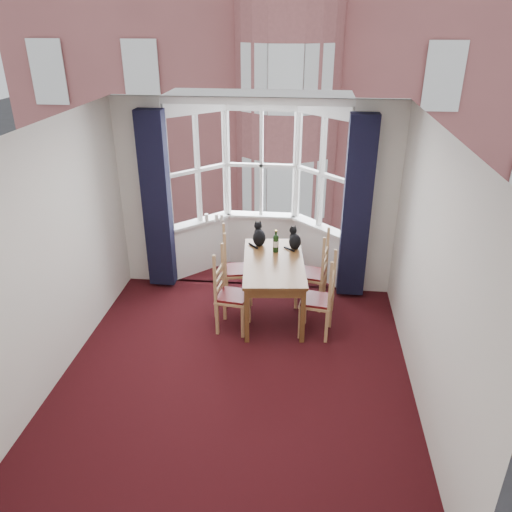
# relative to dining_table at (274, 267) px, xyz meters

# --- Properties ---
(floor) EXTENTS (4.50, 4.50, 0.00)m
(floor) POSITION_rel_dining_table_xyz_m (-0.33, -1.43, -0.71)
(floor) COLOR black
(floor) RESTS_ON ground
(ceiling) EXTENTS (4.50, 4.50, 0.00)m
(ceiling) POSITION_rel_dining_table_xyz_m (-0.33, -1.43, 2.09)
(ceiling) COLOR white
(ceiling) RESTS_ON floor
(wall_left) EXTENTS (0.00, 4.50, 4.50)m
(wall_left) POSITION_rel_dining_table_xyz_m (-2.33, -1.43, 0.69)
(wall_left) COLOR silver
(wall_left) RESTS_ON floor
(wall_right) EXTENTS (0.00, 4.50, 4.50)m
(wall_right) POSITION_rel_dining_table_xyz_m (1.67, -1.43, 0.69)
(wall_right) COLOR silver
(wall_right) RESTS_ON floor
(wall_near) EXTENTS (4.00, 0.00, 4.00)m
(wall_near) POSITION_rel_dining_table_xyz_m (-0.33, -3.68, 0.69)
(wall_near) COLOR silver
(wall_near) RESTS_ON floor
(wall_back_pier_left) EXTENTS (0.70, 0.12, 2.80)m
(wall_back_pier_left) POSITION_rel_dining_table_xyz_m (-1.98, 0.82, 0.69)
(wall_back_pier_left) COLOR silver
(wall_back_pier_left) RESTS_ON floor
(wall_back_pier_right) EXTENTS (0.70, 0.12, 2.80)m
(wall_back_pier_right) POSITION_rel_dining_table_xyz_m (1.32, 0.82, 0.69)
(wall_back_pier_right) COLOR silver
(wall_back_pier_right) RESTS_ON floor
(bay_window) EXTENTS (2.76, 0.94, 2.80)m
(bay_window) POSITION_rel_dining_table_xyz_m (-0.33, 1.32, 0.69)
(bay_window) COLOR white
(bay_window) RESTS_ON floor
(curtain_left) EXTENTS (0.38, 0.22, 2.60)m
(curtain_left) POSITION_rel_dining_table_xyz_m (-1.75, 0.64, 0.64)
(curtain_left) COLOR black
(curtain_left) RESTS_ON floor
(curtain_right) EXTENTS (0.38, 0.22, 2.60)m
(curtain_right) POSITION_rel_dining_table_xyz_m (1.09, 0.64, 0.64)
(curtain_right) COLOR black
(curtain_right) RESTS_ON floor
(dining_table) EXTENTS (0.95, 1.56, 0.80)m
(dining_table) POSITION_rel_dining_table_xyz_m (0.00, 0.00, 0.00)
(dining_table) COLOR brown
(dining_table) RESTS_ON floor
(chair_left_near) EXTENTS (0.44, 0.46, 0.92)m
(chair_left_near) POSITION_rel_dining_table_xyz_m (-0.58, -0.43, -0.24)
(chair_left_near) COLOR tan
(chair_left_near) RESTS_ON floor
(chair_left_far) EXTENTS (0.48, 0.49, 0.92)m
(chair_left_far) POSITION_rel_dining_table_xyz_m (-0.62, 0.28, -0.24)
(chair_left_far) COLOR tan
(chair_left_far) RESTS_ON floor
(chair_right_near) EXTENTS (0.46, 0.48, 0.92)m
(chair_right_near) POSITION_rel_dining_table_xyz_m (0.68, -0.44, -0.24)
(chair_right_near) COLOR tan
(chair_right_near) RESTS_ON floor
(chair_right_far) EXTENTS (0.47, 0.48, 0.92)m
(chair_right_far) POSITION_rel_dining_table_xyz_m (0.60, 0.28, -0.24)
(chair_right_far) COLOR tan
(chair_right_far) RESTS_ON floor
(cat_left) EXTENTS (0.25, 0.29, 0.36)m
(cat_left) POSITION_rel_dining_table_xyz_m (-0.25, 0.50, 0.23)
(cat_left) COLOR black
(cat_left) RESTS_ON dining_table
(cat_right) EXTENTS (0.25, 0.28, 0.33)m
(cat_right) POSITION_rel_dining_table_xyz_m (0.26, 0.44, 0.22)
(cat_right) COLOR black
(cat_right) RESTS_ON dining_table
(wine_bottle) EXTENTS (0.08, 0.08, 0.32)m
(wine_bottle) POSITION_rel_dining_table_xyz_m (0.00, 0.31, 0.23)
(wine_bottle) COLOR black
(wine_bottle) RESTS_ON dining_table
(candle_tall) EXTENTS (0.06, 0.06, 0.12)m
(candle_tall) POSITION_rel_dining_table_xyz_m (-1.14, 1.17, 0.22)
(candle_tall) COLOR white
(candle_tall) RESTS_ON bay_window
(candle_short) EXTENTS (0.06, 0.06, 0.11)m
(candle_short) POSITION_rel_dining_table_xyz_m (-0.99, 1.20, 0.21)
(candle_short) COLOR white
(candle_short) RESTS_ON bay_window
(candle_extra) EXTENTS (0.05, 0.05, 0.10)m
(candle_extra) POSITION_rel_dining_table_xyz_m (-0.91, 1.22, 0.21)
(candle_extra) COLOR white
(candle_extra) RESTS_ON bay_window
(street) EXTENTS (80.00, 80.00, 0.00)m
(street) POSITION_rel_dining_table_xyz_m (-0.33, 30.82, -6.71)
(street) COLOR #333335
(street) RESTS_ON ground
(tenement_building) EXTENTS (18.40, 7.80, 15.20)m
(tenement_building) POSITION_rel_dining_table_xyz_m (-0.33, 12.58, 0.89)
(tenement_building) COLOR #A05453
(tenement_building) RESTS_ON street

